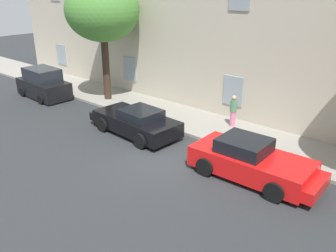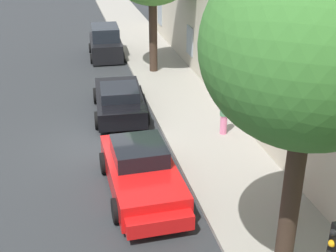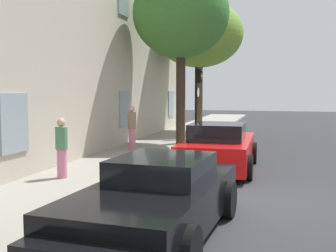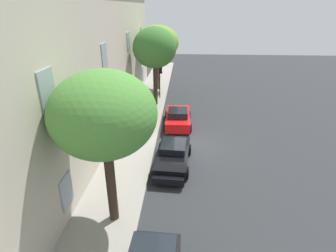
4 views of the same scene
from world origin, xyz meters
name	(u,v)px [view 4 (image 4 of 4)]	position (x,y,z in m)	size (l,w,h in m)	color
ground_plane	(192,146)	(0.00, 0.00, 0.00)	(80.00, 80.00, 0.00)	#2B2D30
sidewalk	(134,143)	(0.00, 4.15, 0.07)	(60.00, 3.16, 0.14)	gray
building_facade	(83,71)	(0.00, 7.23, 5.20)	(37.78, 3.51, 10.35)	#BCB29E
sportscar_red_lead	(173,157)	(-2.65, 1.25, 0.59)	(4.88, 2.35, 1.29)	black
sportscar_yellow_flank	(178,117)	(3.75, 1.11, 0.63)	(4.78, 2.25, 1.44)	red
tree_near_kerb	(155,48)	(8.26, 3.43, 5.56)	(4.01, 4.01, 7.31)	#38281E
tree_midblock	(104,115)	(-7.45, 3.71, 5.22)	(4.15, 4.15, 6.84)	#38281E
tree_far_end	(157,42)	(13.65, 3.73, 5.41)	(4.75, 4.75, 7.12)	brown
traffic_light	(160,76)	(10.40, 3.13, 2.44)	(0.44, 0.36, 3.36)	black
pedestrian_admiring	(127,128)	(0.63, 4.75, 0.94)	(0.44, 0.44, 1.56)	pink
pedestrian_strolling	(138,103)	(5.90, 4.76, 1.00)	(0.35, 0.35, 1.67)	pink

